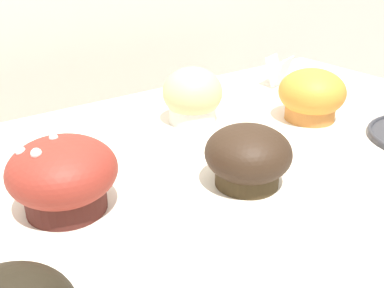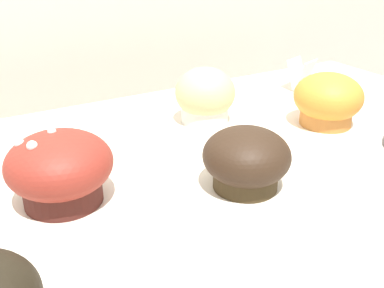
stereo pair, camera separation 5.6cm
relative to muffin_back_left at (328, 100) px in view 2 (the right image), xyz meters
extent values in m
cube|color=beige|center=(-0.19, 0.57, -0.03)|extent=(3.20, 0.10, 1.80)
cylinder|color=#C77B38|center=(0.00, 0.00, -0.02)|extent=(0.08, 0.08, 0.05)
ellipsoid|color=orange|center=(0.00, 0.00, 0.01)|extent=(0.11, 0.11, 0.08)
cylinder|color=#3C2E1A|center=(-0.23, -0.10, -0.02)|extent=(0.08, 0.08, 0.04)
ellipsoid|color=#2F2014|center=(-0.23, -0.10, 0.00)|extent=(0.11, 0.11, 0.07)
cylinder|color=#481E19|center=(-0.44, -0.02, -0.02)|extent=(0.09, 0.09, 0.05)
ellipsoid|color=maroon|center=(-0.44, -0.02, 0.01)|extent=(0.12, 0.12, 0.07)
sphere|color=white|center=(-0.44, -0.01, 0.04)|extent=(0.01, 0.01, 0.01)
sphere|color=white|center=(-0.46, -0.03, 0.04)|extent=(0.01, 0.01, 0.01)
sphere|color=white|center=(-0.47, 0.00, 0.04)|extent=(0.01, 0.01, 0.01)
cylinder|color=silver|center=(-0.17, 0.11, -0.02)|extent=(0.08, 0.08, 0.05)
ellipsoid|color=#DBBB7D|center=(-0.17, 0.11, 0.01)|extent=(0.10, 0.10, 0.08)
cube|color=white|center=(0.09, 0.17, -0.01)|extent=(0.05, 0.04, 0.06)
cube|color=silver|center=(0.09, 0.15, -0.01)|extent=(0.05, 0.04, 0.06)
camera|label=1|loc=(-0.58, -0.45, 0.24)|focal=42.00mm
camera|label=2|loc=(-0.53, -0.48, 0.24)|focal=42.00mm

